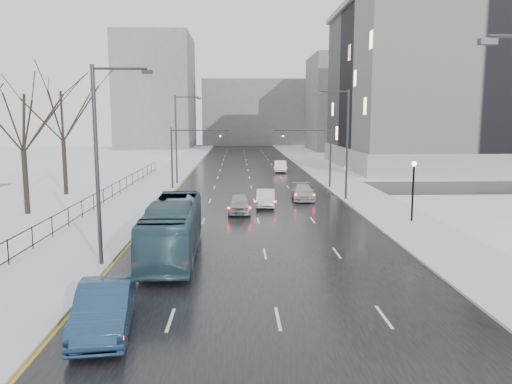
{
  "coord_description": "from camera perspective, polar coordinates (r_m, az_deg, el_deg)",
  "views": [
    {
      "loc": [
        -1.47,
        -4.68,
        7.44
      ],
      "look_at": [
        -0.24,
        28.7,
        2.5
      ],
      "focal_mm": 35.0,
      "sensor_mm": 36.0,
      "label": 1
    }
  ],
  "objects": [
    {
      "name": "mast_signal_left",
      "position": [
        53.11,
        -8.46,
        4.73
      ],
      "size": [
        6.1,
        0.33,
        6.5
      ],
      "color": "#2D2D33",
      "rests_on": "ground"
    },
    {
      "name": "sedan_right_far",
      "position": [
        45.99,
        5.37,
        -0.01
      ],
      "size": [
        2.13,
        4.86,
        1.39
      ],
      "primitive_type": "imported",
      "rotation": [
        0.0,
        0.0,
        -0.04
      ],
      "color": "#ACADB0",
      "rests_on": "road"
    },
    {
      "name": "bldg_far_right",
      "position": [
        123.31,
        11.9,
        9.9
      ],
      "size": [
        24.0,
        20.0,
        22.0
      ],
      "primitive_type": "cube",
      "color": "slate",
      "rests_on": "ground"
    },
    {
      "name": "mast_signal_right",
      "position": [
        53.52,
        7.38,
        4.78
      ],
      "size": [
        6.1,
        0.33,
        6.5
      ],
      "color": "#2D2D33",
      "rests_on": "ground"
    },
    {
      "name": "sidewalk_left",
      "position": [
        65.72,
        -10.0,
        1.86
      ],
      "size": [
        5.0,
        150.0,
        0.16
      ],
      "primitive_type": "cube",
      "color": "silver",
      "rests_on": "ground"
    },
    {
      "name": "bus",
      "position": [
        27.39,
        -9.49,
        -4.15
      ],
      "size": [
        2.75,
        10.8,
        2.99
      ],
      "primitive_type": "imported",
      "rotation": [
        0.0,
        0.0,
        0.02
      ],
      "color": "#315361",
      "rests_on": "road"
    },
    {
      "name": "park_strip",
      "position": [
        67.69,
        -17.99,
        1.74
      ],
      "size": [
        14.0,
        150.0,
        0.12
      ],
      "primitive_type": "cube",
      "color": "white",
      "rests_on": "ground"
    },
    {
      "name": "sedan_right_distant",
      "position": [
        69.8,
        2.81,
        2.96
      ],
      "size": [
        2.02,
        4.8,
        1.54
      ],
      "primitive_type": "imported",
      "rotation": [
        0.0,
        0.0,
        -0.08
      ],
      "color": "white",
      "rests_on": "road"
    },
    {
      "name": "road",
      "position": [
        65.12,
        -0.8,
        1.87
      ],
      "size": [
        16.0,
        150.0,
        0.04
      ],
      "primitive_type": "cube",
      "color": "black",
      "rests_on": "ground"
    },
    {
      "name": "streetlight_l_far",
      "position": [
        57.11,
        -8.9,
        6.49
      ],
      "size": [
        2.95,
        0.25,
        10.0
      ],
      "color": "#2D2D33",
      "rests_on": "ground"
    },
    {
      "name": "streetlight_l_near",
      "position": [
        25.64,
        -17.28,
        3.96
      ],
      "size": [
        2.95,
        0.25,
        10.0
      ],
      "color": "#2D2D33",
      "rests_on": "ground"
    },
    {
      "name": "streetlight_r_mid",
      "position": [
        45.75,
        10.11,
        6.0
      ],
      "size": [
        2.95,
        0.25,
        10.0
      ],
      "color": "#2D2D33",
      "rests_on": "ground"
    },
    {
      "name": "bldg_far_center",
      "position": [
        144.79,
        0.05,
        9.04
      ],
      "size": [
        30.0,
        18.0,
        18.0
      ],
      "primitive_type": "cube",
      "color": "slate",
      "rests_on": "ground"
    },
    {
      "name": "bldg_far_left",
      "position": [
        131.46,
        -11.31,
        11.12
      ],
      "size": [
        18.0,
        22.0,
        28.0
      ],
      "primitive_type": "cube",
      "color": "slate",
      "rests_on": "ground"
    },
    {
      "name": "tree_park_d",
      "position": [
        42.64,
        -24.61,
        -2.41
      ],
      "size": [
        8.75,
        8.75,
        12.5
      ],
      "primitive_type": null,
      "color": "black",
      "rests_on": "ground"
    },
    {
      "name": "sedan_center_near",
      "position": [
        39.48,
        -1.9,
        -1.28
      ],
      "size": [
        1.84,
        4.46,
        1.51
      ],
      "primitive_type": "imported",
      "rotation": [
        0.0,
        0.0,
        -0.01
      ],
      "color": "#9C9CA0",
      "rests_on": "road"
    },
    {
      "name": "sedan_left_near",
      "position": [
        18.63,
        -16.94,
        -12.57
      ],
      "size": [
        2.42,
        5.33,
        1.69
      ],
      "primitive_type": "imported",
      "rotation": [
        0.0,
        0.0,
        0.12
      ],
      "color": "navy",
      "rests_on": "road"
    },
    {
      "name": "cross_road",
      "position": [
        53.22,
        -0.51,
        0.4
      ],
      "size": [
        130.0,
        10.0,
        0.04
      ],
      "primitive_type": "cube",
      "color": "black",
      "rests_on": "ground"
    },
    {
      "name": "civic_building",
      "position": [
        85.0,
        23.7,
        10.26
      ],
      "size": [
        41.0,
        31.0,
        24.8
      ],
      "color": "gray",
      "rests_on": "ground"
    },
    {
      "name": "iron_fence",
      "position": [
        37.13,
        -20.18,
        -2.24
      ],
      "size": [
        0.06,
        70.0,
        1.3
      ],
      "color": "black",
      "rests_on": "sidewalk_left"
    },
    {
      "name": "sedan_right_near",
      "position": [
        42.24,
        1.1,
        -0.69
      ],
      "size": [
        1.79,
        4.44,
        1.43
      ],
      "primitive_type": "imported",
      "rotation": [
        0.0,
        0.0,
        -0.06
      ],
      "color": "silver",
      "rests_on": "road"
    },
    {
      "name": "sidewalk_right",
      "position": [
        66.19,
        8.33,
        1.94
      ],
      "size": [
        5.0,
        150.0,
        0.16
      ],
      "primitive_type": "cube",
      "color": "silver",
      "rests_on": "ground"
    },
    {
      "name": "lamppost_r_mid",
      "position": [
        37.13,
        17.54,
        1.07
      ],
      "size": [
        0.36,
        0.36,
        4.28
      ],
      "color": "black",
      "rests_on": "sidewalk_right"
    },
    {
      "name": "no_uturn_sign",
      "position": [
        50.1,
        10.21,
        2.4
      ],
      "size": [
        0.6,
        0.06,
        2.7
      ],
      "color": "#2D2D33",
      "rests_on": "sidewalk_right"
    },
    {
      "name": "tree_park_e",
      "position": [
        52.01,
        -20.85,
        -0.36
      ],
      "size": [
        9.45,
        9.45,
        13.5
      ],
      "primitive_type": null,
      "color": "black",
      "rests_on": "ground"
    }
  ]
}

